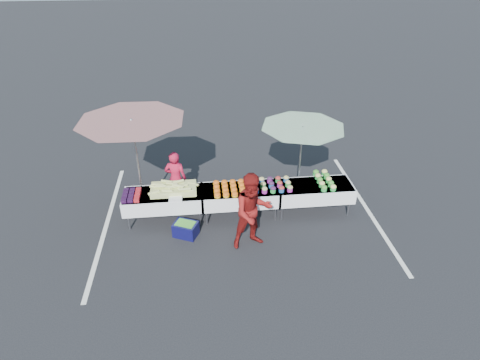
{
  "coord_description": "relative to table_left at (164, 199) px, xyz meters",
  "views": [
    {
      "loc": [
        -0.84,
        -7.92,
        5.87
      ],
      "look_at": [
        0.0,
        0.0,
        1.0
      ],
      "focal_mm": 30.0,
      "sensor_mm": 36.0,
      "label": 1
    }
  ],
  "objects": [
    {
      "name": "berry_punnets",
      "position": [
        -0.71,
        -0.06,
        0.21
      ],
      "size": [
        0.4,
        0.54,
        0.08
      ],
      "color": "black",
      "rests_on": "table_left"
    },
    {
      "name": "storage_bin",
      "position": [
        0.49,
        -0.65,
        -0.41
      ],
      "size": [
        0.63,
        0.56,
        0.34
      ],
      "rotation": [
        0.0,
        0.0,
        -0.43
      ],
      "color": "#0B0B3A",
      "rests_on": "ground"
    },
    {
      "name": "table_right",
      "position": [
        3.6,
        0.0,
        0.0
      ],
      "size": [
        1.86,
        0.81,
        0.75
      ],
      "color": "white",
      "rests_on": "ground"
    },
    {
      "name": "stripe_left",
      "position": [
        -1.4,
        0.0,
        -0.58
      ],
      "size": [
        0.1,
        5.0,
        0.0
      ],
      "primitive_type": "cube",
      "color": "silver",
      "rests_on": "ground"
    },
    {
      "name": "customer",
      "position": [
        1.95,
        -1.12,
        0.31
      ],
      "size": [
        1.0,
        0.86,
        1.78
      ],
      "primitive_type": "imported",
      "rotation": [
        0.0,
        0.0,
        0.24
      ],
      "color": "maroon",
      "rests_on": "ground"
    },
    {
      "name": "bean_baskets",
      "position": [
        3.86,
        0.08,
        0.24
      ],
      "size": [
        0.36,
        0.86,
        0.15
      ],
      "color": "green",
      "rests_on": "table_right"
    },
    {
      "name": "carrot_bowls",
      "position": [
        1.55,
        -0.01,
        0.22
      ],
      "size": [
        0.75,
        0.69,
        0.11
      ],
      "color": "orange",
      "rests_on": "table_center"
    },
    {
      "name": "stripe_right",
      "position": [
        5.0,
        0.0,
        -0.58
      ],
      "size": [
        0.1,
        5.0,
        0.0
      ],
      "primitive_type": "cube",
      "color": "silver",
      "rests_on": "ground"
    },
    {
      "name": "ground",
      "position": [
        1.8,
        0.0,
        -0.58
      ],
      "size": [
        80.0,
        80.0,
        0.0
      ],
      "primitive_type": "plane",
      "color": "black"
    },
    {
      "name": "table_left",
      "position": [
        0.0,
        0.0,
        0.0
      ],
      "size": [
        1.86,
        0.81,
        0.75
      ],
      "color": "white",
      "rests_on": "ground"
    },
    {
      "name": "corn_pile",
      "position": [
        0.24,
        0.04,
        0.26
      ],
      "size": [
        1.16,
        0.57,
        0.26
      ],
      "color": "#B6CA68",
      "rests_on": "table_left"
    },
    {
      "name": "umbrella_left",
      "position": [
        -0.54,
        0.4,
        1.65
      ],
      "size": [
        3.11,
        3.11,
        2.47
      ],
      "rotation": [
        0.0,
        0.0,
        0.36
      ],
      "color": "black",
      "rests_on": "ground"
    },
    {
      "name": "table_center",
      "position": [
        1.8,
        0.0,
        0.0
      ],
      "size": [
        1.86,
        0.81,
        0.75
      ],
      "color": "white",
      "rests_on": "ground"
    },
    {
      "name": "plastic_bags",
      "position": [
        0.3,
        -0.3,
        0.19
      ],
      "size": [
        0.3,
        0.25,
        0.05
      ],
      "primitive_type": "cube",
      "color": "white",
      "rests_on": "table_left"
    },
    {
      "name": "umbrella_right",
      "position": [
        3.34,
        0.54,
        1.29
      ],
      "size": [
        2.21,
        2.21,
        2.06
      ],
      "rotation": [
        0.0,
        0.0,
        0.1
      ],
      "color": "black",
      "rests_on": "ground"
    },
    {
      "name": "vendor",
      "position": [
        0.27,
        0.67,
        0.15
      ],
      "size": [
        0.59,
        0.45,
        1.46
      ],
      "primitive_type": "imported",
      "rotation": [
        0.0,
        0.0,
        2.95
      ],
      "color": "#B41434",
      "rests_on": "ground"
    },
    {
      "name": "potato_cups",
      "position": [
        2.55,
        0.0,
        0.25
      ],
      "size": [
        0.94,
        0.58,
        0.16
      ],
      "color": "#205399",
      "rests_on": "table_right"
    }
  ]
}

